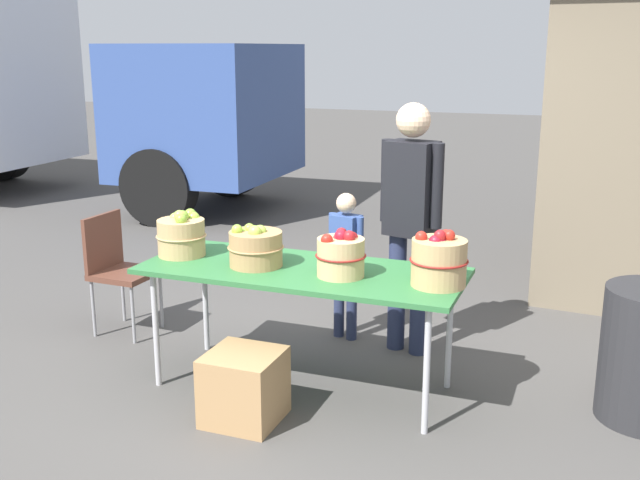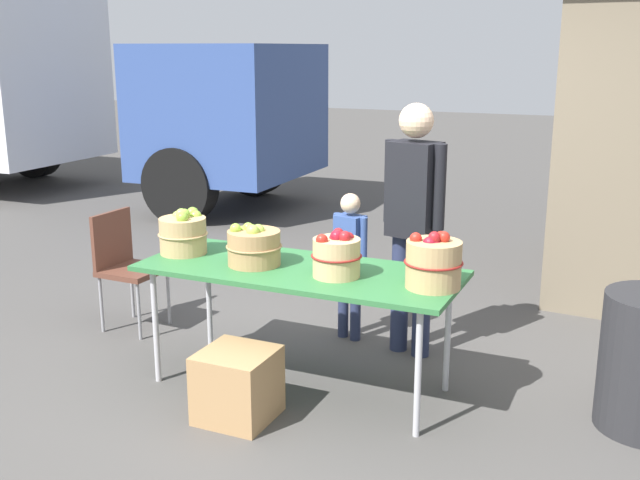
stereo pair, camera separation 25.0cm
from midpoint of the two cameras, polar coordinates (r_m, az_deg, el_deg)
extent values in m
plane|color=#474442|center=(4.66, 0.03, -11.05)|extent=(40.00, 40.00, 0.00)
cube|color=#2D6B38|center=(4.39, 0.03, -2.36)|extent=(1.90, 0.76, 0.03)
cylinder|color=#B2B2B7|center=(4.66, -10.93, -6.50)|extent=(0.04, 0.04, 0.72)
cylinder|color=#B2B2B7|center=(4.00, 9.30, -10.04)|extent=(0.04, 0.04, 0.72)
cylinder|color=#B2B2B7|center=(5.13, -7.10, -4.37)|extent=(0.04, 0.04, 0.72)
cylinder|color=#B2B2B7|center=(4.54, 11.30, -7.09)|extent=(0.04, 0.04, 0.72)
cylinder|color=tan|center=(4.73, -8.94, 0.32)|extent=(0.29, 0.29, 0.23)
torus|color=tan|center=(4.73, -8.95, 0.45)|extent=(0.31, 0.31, 0.01)
sphere|color=#7AA833|center=(4.64, -8.96, 1.67)|extent=(0.07, 0.07, 0.07)
sphere|color=#8CB738|center=(4.76, -9.00, 1.68)|extent=(0.07, 0.07, 0.07)
sphere|color=#9EC647|center=(4.79, -9.32, 1.76)|extent=(0.08, 0.08, 0.08)
sphere|color=#7AA833|center=(4.71, -8.82, 1.93)|extent=(0.07, 0.07, 0.07)
sphere|color=#7AA833|center=(4.78, -8.23, 2.04)|extent=(0.08, 0.08, 0.08)
sphere|color=#9EC647|center=(4.70, -9.04, 1.96)|extent=(0.07, 0.07, 0.07)
sphere|color=#8CB738|center=(4.77, -7.99, 1.80)|extent=(0.08, 0.08, 0.08)
cylinder|color=#A87F51|center=(4.44, -3.45, -0.61)|extent=(0.31, 0.31, 0.21)
torus|color=#A87F51|center=(4.43, -3.45, -0.48)|extent=(0.33, 0.33, 0.01)
sphere|color=#9EC647|center=(4.41, -3.11, 0.72)|extent=(0.08, 0.08, 0.08)
sphere|color=#8CB738|center=(4.41, -3.53, 0.56)|extent=(0.08, 0.08, 0.08)
sphere|color=#8CB738|center=(4.47, -4.23, 0.65)|extent=(0.07, 0.07, 0.07)
sphere|color=#8CB738|center=(4.46, -3.90, 0.92)|extent=(0.07, 0.07, 0.07)
sphere|color=#9EC647|center=(4.37, -3.53, 0.68)|extent=(0.08, 0.08, 0.08)
sphere|color=#8CB738|center=(4.42, -4.86, 0.86)|extent=(0.07, 0.07, 0.07)
cylinder|color=tan|center=(4.21, 2.97, -1.37)|extent=(0.27, 0.27, 0.22)
torus|color=maroon|center=(4.20, 2.97, -1.22)|extent=(0.29, 0.29, 0.01)
sphere|color=maroon|center=(4.16, 3.63, 0.22)|extent=(0.07, 0.07, 0.07)
sphere|color=maroon|center=(4.20, 2.90, 0.09)|extent=(0.07, 0.07, 0.07)
sphere|color=maroon|center=(4.21, 3.87, 0.15)|extent=(0.07, 0.07, 0.07)
sphere|color=maroon|center=(4.27, 3.08, 0.50)|extent=(0.06, 0.06, 0.06)
sphere|color=#B22319|center=(4.12, 1.88, -0.01)|extent=(0.07, 0.07, 0.07)
sphere|color=maroon|center=(4.18, 2.98, 0.25)|extent=(0.07, 0.07, 0.07)
cylinder|color=tan|center=(4.07, 10.40, -1.87)|extent=(0.30, 0.30, 0.26)
torus|color=maroon|center=(4.06, 10.41, -1.69)|extent=(0.32, 0.32, 0.01)
sphere|color=#B22319|center=(4.06, 10.94, -0.19)|extent=(0.07, 0.07, 0.07)
sphere|color=maroon|center=(4.04, 10.47, -0.27)|extent=(0.07, 0.07, 0.07)
sphere|color=#B22319|center=(4.04, 9.09, 0.11)|extent=(0.07, 0.07, 0.07)
sphere|color=maroon|center=(4.03, 10.49, 0.18)|extent=(0.07, 0.07, 0.07)
sphere|color=maroon|center=(4.03, 10.16, -0.29)|extent=(0.08, 0.08, 0.08)
sphere|color=#B22319|center=(4.04, 11.21, 0.19)|extent=(0.06, 0.06, 0.06)
sphere|color=#B22319|center=(4.12, 10.97, 0.13)|extent=(0.08, 0.08, 0.08)
cylinder|color=#262D4C|center=(5.00, 9.22, -4.37)|extent=(0.12, 0.12, 0.82)
cylinder|color=#262D4C|center=(5.08, 7.53, -4.01)|extent=(0.12, 0.12, 0.82)
cube|color=black|center=(4.86, 8.67, 3.83)|extent=(0.35, 0.29, 0.61)
sphere|color=beige|center=(4.80, 8.87, 8.99)|extent=(0.22, 0.22, 0.22)
cylinder|color=black|center=(4.77, 10.56, 3.97)|extent=(0.09, 0.09, 0.54)
cylinder|color=black|center=(4.94, 6.87, 4.47)|extent=(0.09, 0.09, 0.54)
cylinder|color=#262D4C|center=(5.26, 4.10, -5.01)|extent=(0.07, 0.07, 0.51)
cylinder|color=#262D4C|center=(5.31, 3.14, -4.78)|extent=(0.07, 0.07, 0.51)
cube|color=#334C8C|center=(5.15, 3.70, -0.20)|extent=(0.22, 0.18, 0.38)
sphere|color=beige|center=(5.09, 3.75, 2.79)|extent=(0.14, 0.14, 0.14)
cylinder|color=#334C8C|center=(5.09, 4.74, -0.16)|extent=(0.05, 0.05, 0.34)
cylinder|color=#334C8C|center=(5.21, 2.69, 0.22)|extent=(0.05, 0.05, 0.34)
cube|color=#334C8C|center=(9.48, -6.13, 9.82)|extent=(1.86, 2.15, 1.60)
cube|color=black|center=(9.09, -1.37, 11.72)|extent=(0.09, 1.76, 0.80)
cylinder|color=black|center=(10.49, -4.30, 5.90)|extent=(0.91, 0.31, 0.90)
cylinder|color=black|center=(8.85, -9.84, 4.14)|extent=(0.91, 0.31, 0.90)
cylinder|color=black|center=(12.74, -20.45, 6.56)|extent=(0.91, 0.31, 0.90)
cube|color=brown|center=(5.54, -12.80, -2.31)|extent=(0.41, 0.41, 0.04)
cube|color=brown|center=(5.60, -14.38, 0.09)|extent=(0.04, 0.40, 0.40)
cylinder|color=gray|center=(5.39, -12.36, -5.36)|extent=(0.02, 0.02, 0.42)
cylinder|color=gray|center=(5.64, -10.25, -4.33)|extent=(0.02, 0.02, 0.42)
cylinder|color=gray|center=(5.59, -15.12, -4.78)|extent=(0.02, 0.02, 0.42)
cylinder|color=gray|center=(5.84, -12.96, -3.82)|extent=(0.02, 0.02, 0.42)
cube|color=#A87F51|center=(4.22, -4.60, -10.99)|extent=(0.39, 0.39, 0.39)
camera|label=1|loc=(0.13, -88.45, 0.40)|focal=41.92mm
camera|label=2|loc=(0.13, 91.55, -0.40)|focal=41.92mm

